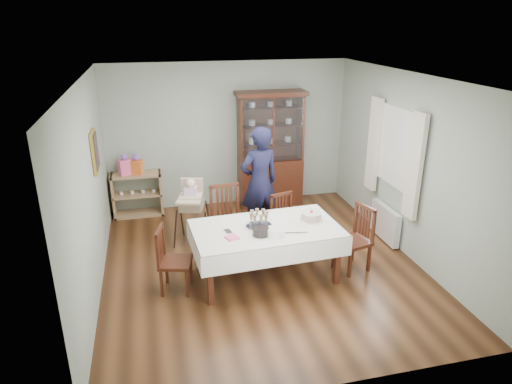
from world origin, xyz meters
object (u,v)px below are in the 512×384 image
object	(u,v)px
gift_bag_orange	(137,165)
woman	(259,183)
chair_far_left	(228,235)
chair_end_left	(175,272)
high_chair	(192,217)
sideboard	(138,194)
chair_far_right	(286,234)
gift_bag_pink	(125,166)
china_cabinet	(270,148)
birthday_cake	(311,216)
champagne_tray	(259,222)
chair_end_right	(353,251)
dining_table	(266,252)

from	to	relation	value
gift_bag_orange	woman	bearing A→B (deg)	-34.24
chair_far_left	chair_end_left	size ratio (longest dim) A/B	1.19
high_chair	gift_bag_orange	xyz separation A→B (m)	(-0.82, 1.29, 0.54)
sideboard	chair_end_left	xyz separation A→B (m)	(0.48, -2.69, -0.13)
chair_far_right	gift_bag_pink	size ratio (longest dim) A/B	2.37
china_cabinet	birthday_cake	world-z (taller)	china_cabinet
high_chair	gift_bag_pink	xyz separation A→B (m)	(-1.02, 1.29, 0.55)
champagne_tray	gift_bag_pink	world-z (taller)	gift_bag_pink
champagne_tray	gift_bag_pink	xyz separation A→B (m)	(-1.81, 2.57, 0.14)
sideboard	woman	bearing A→B (deg)	-34.17
sideboard	chair_far_right	bearing A→B (deg)	-41.18
high_chair	china_cabinet	bearing A→B (deg)	54.75
chair_end_left	gift_bag_pink	xyz separation A→B (m)	(-0.64, 2.67, 0.70)
chair_far_left	chair_end_right	xyz separation A→B (m)	(1.66, -0.85, -0.04)
dining_table	champagne_tray	xyz separation A→B (m)	(-0.09, 0.05, 0.44)
high_chair	birthday_cake	world-z (taller)	high_chair
sideboard	woman	xyz separation A→B (m)	(1.96, -1.33, 0.53)
sideboard	woman	size ratio (longest dim) A/B	0.49
birthday_cake	gift_bag_pink	distance (m)	3.62
china_cabinet	sideboard	bearing A→B (deg)	179.51
champagne_tray	gift_bag_pink	bearing A→B (deg)	125.15
chair_far_right	birthday_cake	xyz separation A→B (m)	(0.17, -0.61, 0.55)
chair_end_left	birthday_cake	size ratio (longest dim) A/B	2.78
dining_table	sideboard	world-z (taller)	sideboard
chair_far_right	gift_bag_orange	xyz separation A→B (m)	(-2.20, 1.94, 0.69)
high_chair	gift_bag_orange	distance (m)	1.62
gift_bag_pink	chair_far_right	bearing A→B (deg)	-38.86
chair_far_right	champagne_tray	size ratio (longest dim) A/B	2.46
chair_far_left	chair_end_right	size ratio (longest dim) A/B	1.13
chair_end_right	woman	xyz separation A→B (m)	(-1.04, 1.39, 0.64)
chair_end_right	dining_table	bearing A→B (deg)	-109.13
high_chair	champagne_tray	world-z (taller)	high_chair
china_cabinet	gift_bag_pink	size ratio (longest dim) A/B	5.72
chair_far_right	chair_end_left	xyz separation A→B (m)	(-1.76, -0.73, 0.00)
chair_end_left	high_chair	size ratio (longest dim) A/B	0.84
chair_far_right	champagne_tray	xyz separation A→B (m)	(-0.59, -0.64, 0.56)
chair_end_left	chair_end_right	bearing A→B (deg)	-76.21
high_chair	champagne_tray	xyz separation A→B (m)	(0.79, -1.29, 0.41)
chair_far_right	gift_bag_orange	distance (m)	3.01
chair_far_left	chair_end_left	distance (m)	1.19
chair_far_right	birthday_cake	world-z (taller)	birthday_cake
china_cabinet	woman	bearing A→B (deg)	-112.36
china_cabinet	chair_far_right	xyz separation A→B (m)	(-0.26, -1.94, -0.86)
birthday_cake	gift_bag_orange	world-z (taller)	gift_bag_orange
sideboard	chair_end_right	distance (m)	4.05
chair_end_right	champagne_tray	world-z (taller)	champagne_tray
gift_bag_orange	chair_end_left	bearing A→B (deg)	-80.54
chair_far_right	chair_end_left	world-z (taller)	chair_end_left
dining_table	chair_end_left	size ratio (longest dim) A/B	2.28
dining_table	chair_far_left	distance (m)	0.87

